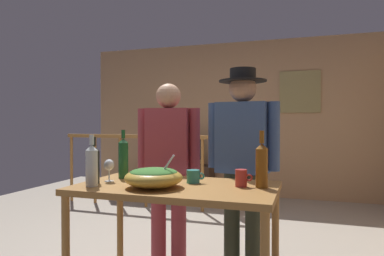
{
  "coord_description": "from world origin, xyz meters",
  "views": [
    {
      "loc": [
        1.13,
        -2.95,
        1.2
      ],
      "look_at": [
        0.33,
        -0.5,
        1.16
      ],
      "focal_mm": 32.48,
      "sensor_mm": 36.0,
      "label": 1
    }
  ],
  "objects_px": {
    "mug_red": "(241,178)",
    "mug_teal": "(193,176)",
    "person_standing_right": "(243,151)",
    "flat_screen_tv": "(185,149)",
    "serving_table": "(176,198)",
    "wine_bottle_amber": "(262,164)",
    "wine_bottle_green": "(123,158)",
    "salad_bowl": "(154,176)",
    "person_standing_left": "(168,158)",
    "tv_console": "(186,180)",
    "framed_picture": "(300,92)",
    "wine_bottle_dark": "(94,164)",
    "wine_glass": "(109,166)",
    "stair_railing": "(173,163)",
    "wine_bottle_clear": "(92,165)"
  },
  "relations": [
    {
      "from": "mug_red",
      "to": "wine_bottle_green",
      "type": "bearing_deg",
      "value": 175.42
    },
    {
      "from": "flat_screen_tv",
      "to": "serving_table",
      "type": "height_order",
      "value": "flat_screen_tv"
    },
    {
      "from": "person_standing_right",
      "to": "salad_bowl",
      "type": "bearing_deg",
      "value": 69.05
    },
    {
      "from": "stair_railing",
      "to": "flat_screen_tv",
      "type": "bearing_deg",
      "value": 97.78
    },
    {
      "from": "mug_teal",
      "to": "person_standing_left",
      "type": "xyz_separation_m",
      "value": [
        -0.41,
        0.56,
        0.06
      ]
    },
    {
      "from": "mug_teal",
      "to": "wine_bottle_amber",
      "type": "bearing_deg",
      "value": -3.85
    },
    {
      "from": "wine_glass",
      "to": "wine_bottle_dark",
      "type": "distance_m",
      "value": 0.11
    },
    {
      "from": "wine_bottle_green",
      "to": "tv_console",
      "type": "bearing_deg",
      "value": 100.85
    },
    {
      "from": "stair_railing",
      "to": "wine_glass",
      "type": "bearing_deg",
      "value": -79.04
    },
    {
      "from": "salad_bowl",
      "to": "wine_glass",
      "type": "xyz_separation_m",
      "value": [
        -0.38,
        0.1,
        0.04
      ]
    },
    {
      "from": "salad_bowl",
      "to": "wine_bottle_clear",
      "type": "distance_m",
      "value": 0.41
    },
    {
      "from": "salad_bowl",
      "to": "person_standing_left",
      "type": "height_order",
      "value": "person_standing_left"
    },
    {
      "from": "mug_red",
      "to": "person_standing_right",
      "type": "relative_size",
      "value": 0.07
    },
    {
      "from": "framed_picture",
      "to": "tv_console",
      "type": "xyz_separation_m",
      "value": [
        -1.79,
        -0.29,
        -1.43
      ]
    },
    {
      "from": "wine_bottle_amber",
      "to": "wine_bottle_green",
      "type": "xyz_separation_m",
      "value": [
        -1.01,
        0.07,
        0.01
      ]
    },
    {
      "from": "salad_bowl",
      "to": "wine_bottle_green",
      "type": "bearing_deg",
      "value": 143.56
    },
    {
      "from": "wine_bottle_amber",
      "to": "mug_red",
      "type": "bearing_deg",
      "value": -177.42
    },
    {
      "from": "serving_table",
      "to": "framed_picture",
      "type": "bearing_deg",
      "value": 78.57
    },
    {
      "from": "wine_bottle_green",
      "to": "serving_table",
      "type": "bearing_deg",
      "value": -16.51
    },
    {
      "from": "stair_railing",
      "to": "wine_bottle_green",
      "type": "bearing_deg",
      "value": -77.83
    },
    {
      "from": "mug_teal",
      "to": "wine_bottle_dark",
      "type": "bearing_deg",
      "value": -160.52
    },
    {
      "from": "mug_red",
      "to": "mug_teal",
      "type": "xyz_separation_m",
      "value": [
        -0.33,
        0.04,
        -0.01
      ]
    },
    {
      "from": "mug_red",
      "to": "flat_screen_tv",
      "type": "bearing_deg",
      "value": 115.06
    },
    {
      "from": "flat_screen_tv",
      "to": "serving_table",
      "type": "distance_m",
      "value": 3.42
    },
    {
      "from": "wine_glass",
      "to": "person_standing_right",
      "type": "distance_m",
      "value": 1.06
    },
    {
      "from": "serving_table",
      "to": "salad_bowl",
      "type": "height_order",
      "value": "salad_bowl"
    },
    {
      "from": "framed_picture",
      "to": "wine_bottle_dark",
      "type": "distance_m",
      "value": 3.97
    },
    {
      "from": "wine_bottle_amber",
      "to": "flat_screen_tv",
      "type": "bearing_deg",
      "value": 116.94
    },
    {
      "from": "wine_bottle_dark",
      "to": "salad_bowl",
      "type": "bearing_deg",
      "value": -1.47
    },
    {
      "from": "wine_bottle_green",
      "to": "person_standing_right",
      "type": "relative_size",
      "value": 0.22
    },
    {
      "from": "framed_picture",
      "to": "flat_screen_tv",
      "type": "bearing_deg",
      "value": -169.81
    },
    {
      "from": "person_standing_left",
      "to": "wine_glass",
      "type": "bearing_deg",
      "value": 69.43
    },
    {
      "from": "tv_console",
      "to": "mug_teal",
      "type": "height_order",
      "value": "mug_teal"
    },
    {
      "from": "salad_bowl",
      "to": "flat_screen_tv",
      "type": "bearing_deg",
      "value": 105.97
    },
    {
      "from": "wine_bottle_clear",
      "to": "person_standing_right",
      "type": "relative_size",
      "value": 0.2
    },
    {
      "from": "stair_railing",
      "to": "mug_teal",
      "type": "xyz_separation_m",
      "value": [
        1.03,
        -2.27,
        0.19
      ]
    },
    {
      "from": "wine_bottle_amber",
      "to": "wine_bottle_dark",
      "type": "bearing_deg",
      "value": -169.98
    },
    {
      "from": "wine_glass",
      "to": "mug_red",
      "type": "bearing_deg",
      "value": 6.05
    },
    {
      "from": "mug_teal",
      "to": "stair_railing",
      "type": "bearing_deg",
      "value": 114.48
    },
    {
      "from": "salad_bowl",
      "to": "mug_red",
      "type": "height_order",
      "value": "salad_bowl"
    },
    {
      "from": "wine_bottle_dark",
      "to": "wine_bottle_clear",
      "type": "bearing_deg",
      "value": -62.3
    },
    {
      "from": "mug_red",
      "to": "person_standing_left",
      "type": "bearing_deg",
      "value": 141.19
    },
    {
      "from": "salad_bowl",
      "to": "wine_bottle_amber",
      "type": "distance_m",
      "value": 0.68
    },
    {
      "from": "person_standing_right",
      "to": "wine_bottle_green",
      "type": "bearing_deg",
      "value": 40.8
    },
    {
      "from": "wine_bottle_amber",
      "to": "wine_bottle_dark",
      "type": "height_order",
      "value": "wine_bottle_amber"
    },
    {
      "from": "tv_console",
      "to": "framed_picture",
      "type": "bearing_deg",
      "value": 9.21
    },
    {
      "from": "wine_glass",
      "to": "person_standing_right",
      "type": "bearing_deg",
      "value": 40.52
    },
    {
      "from": "person_standing_left",
      "to": "wine_bottle_amber",
      "type": "bearing_deg",
      "value": 138.51
    },
    {
      "from": "stair_railing",
      "to": "person_standing_right",
      "type": "xyz_separation_m",
      "value": [
        1.27,
        -1.71,
        0.33
      ]
    },
    {
      "from": "tv_console",
      "to": "mug_teal",
      "type": "relative_size",
      "value": 7.21
    }
  ]
}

